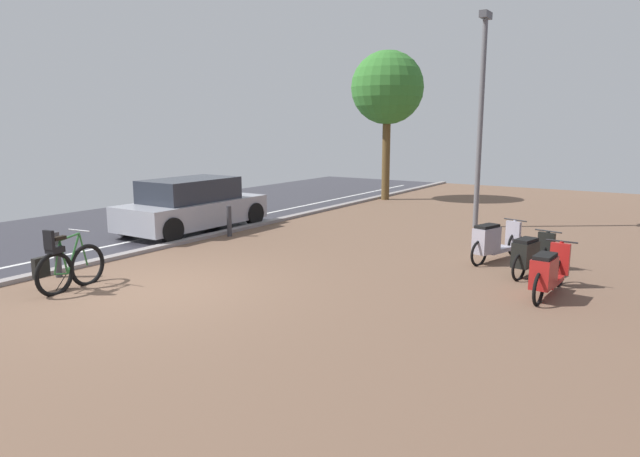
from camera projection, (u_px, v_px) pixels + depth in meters
ground at (212, 305)px, 8.81m from camera, size 21.00×40.00×0.13m
bicycle_foreground at (67, 267)px, 9.50m from camera, size 0.61×1.43×1.12m
scooter_near at (530, 255)px, 10.41m from camera, size 0.65×1.69×0.79m
scooter_mid at (493, 241)px, 11.46m from camera, size 0.77×1.82×0.82m
scooter_far at (548, 273)px, 9.08m from camera, size 0.52×1.86×0.84m
parked_car_near at (192, 206)px, 14.87m from camera, size 1.84×4.08×1.38m
lamp_post at (481, 110)px, 14.92m from camera, size 0.20×0.52×5.65m
street_tree at (387, 88)px, 20.50m from camera, size 2.66×2.66×5.44m
bollard_near at (57, 255)px, 10.29m from camera, size 0.12×0.12×0.85m
bollard_far at (229, 221)px, 14.11m from camera, size 0.12×0.12×0.77m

